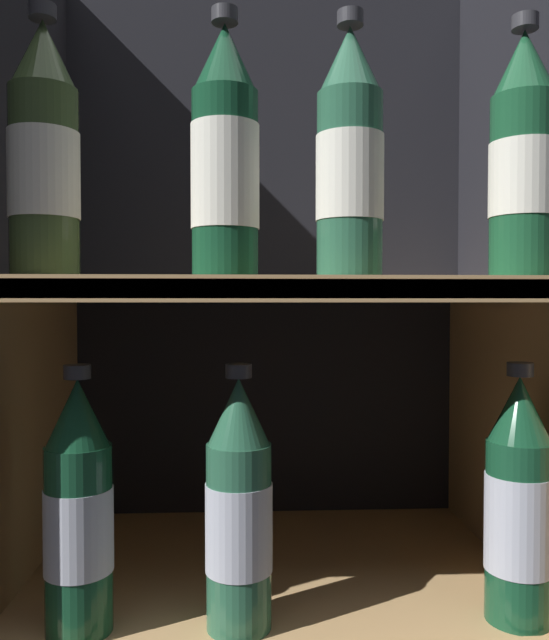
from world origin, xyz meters
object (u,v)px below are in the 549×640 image
(bottle_upper_front_1, at_px, (225,161))
(bottle_lower_front_1, at_px, (239,510))
(bottle_upper_front_3, at_px, (524,163))
(bottle_lower_front_2, at_px, (519,506))
(bottle_upper_front_0, at_px, (44,158))
(bottle_upper_front_2, at_px, (350,162))
(bottle_lower_front_0, at_px, (79,513))

(bottle_upper_front_1, height_order, bottle_lower_front_1, bottle_upper_front_1)
(bottle_upper_front_3, relative_size, bottle_lower_front_1, 1.00)
(bottle_lower_front_2, bearing_deg, bottle_upper_front_3, 0.00)
(bottle_upper_front_0, xyz_separation_m, bottle_lower_front_1, (0.19, 0.00, -0.35))
(bottle_upper_front_0, distance_m, bottle_lower_front_1, 0.40)
(bottle_upper_front_1, height_order, bottle_upper_front_2, same)
(bottle_upper_front_0, bearing_deg, bottle_upper_front_1, 0.00)
(bottle_lower_front_1, bearing_deg, bottle_upper_front_3, 0.00)
(bottle_lower_front_0, distance_m, bottle_lower_front_1, 0.16)
(bottle_lower_front_0, height_order, bottle_lower_front_1, same)
(bottle_upper_front_2, relative_size, bottle_lower_front_0, 1.00)
(bottle_upper_front_0, height_order, bottle_upper_front_1, same)
(bottle_upper_front_0, distance_m, bottle_lower_front_2, 0.60)
(bottle_upper_front_1, distance_m, bottle_upper_front_2, 0.13)
(bottle_lower_front_1, relative_size, bottle_lower_front_2, 1.00)
(bottle_upper_front_0, height_order, bottle_lower_front_2, bottle_upper_front_0)
(bottle_upper_front_2, xyz_separation_m, bottle_lower_front_2, (0.18, -0.00, -0.35))
(bottle_upper_front_1, height_order, bottle_upper_front_3, same)
(bottle_lower_front_2, bearing_deg, bottle_upper_front_2, 180.00)
(bottle_upper_front_3, height_order, bottle_lower_front_1, bottle_upper_front_3)
(bottle_upper_front_1, bearing_deg, bottle_lower_front_2, 0.00)
(bottle_upper_front_1, bearing_deg, bottle_lower_front_0, 180.00)
(bottle_upper_front_2, bearing_deg, bottle_upper_front_1, -180.00)
(bottle_upper_front_3, bearing_deg, bottle_upper_front_0, -180.00)
(bottle_upper_front_1, distance_m, bottle_upper_front_3, 0.30)
(bottle_upper_front_0, xyz_separation_m, bottle_upper_front_2, (0.30, 0.00, -0.00))
(bottle_upper_front_2, height_order, bottle_upper_front_3, same)
(bottle_upper_front_2, bearing_deg, bottle_lower_front_0, 180.00)
(bottle_upper_front_2, height_order, bottle_lower_front_0, bottle_upper_front_2)
(bottle_upper_front_3, xyz_separation_m, bottle_lower_front_0, (-0.45, 0.00, -0.35))
(bottle_lower_front_1, distance_m, bottle_lower_front_2, 0.29)
(bottle_upper_front_3, distance_m, bottle_lower_front_2, 0.35)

